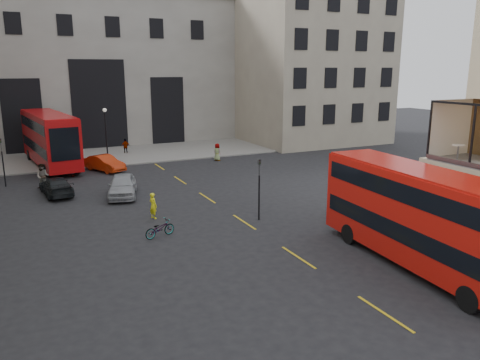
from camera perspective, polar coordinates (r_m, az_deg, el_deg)
name	(u,v)px	position (r m, az deg, el deg)	size (l,w,h in m)	color
ground	(423,303)	(20.52, 21.43, -13.73)	(140.00, 140.00, 0.00)	black
gateway	(90,65)	(60.69, -17.86, 13.18)	(35.00, 10.60, 18.00)	#9A9790
building_right	(302,57)	(62.11, 7.53, 14.62)	(16.60, 18.60, 20.00)	#A19882
pavement_far	(101,156)	(51.46, -16.58, 2.86)	(40.00, 12.00, 0.12)	slate
traffic_light_near	(259,182)	(28.09, 2.36, -0.18)	(0.16, 0.20, 3.80)	black
traffic_light_far	(2,156)	(40.61, -27.00, 2.61)	(0.16, 0.20, 3.80)	black
street_lamp_b	(107,139)	(47.19, -15.96, 4.86)	(0.36, 0.36, 5.33)	black
bus_near	(421,214)	(22.94, 21.23, -3.85)	(3.35, 11.70, 4.61)	#B0130C
bus_far	(49,137)	(47.24, -22.21, 4.89)	(4.32, 12.77, 5.00)	#AB0B0D
car_a	(122,185)	(34.80, -14.14, -0.65)	(1.90, 4.72, 1.61)	#999CA1
car_b	(105,163)	(43.82, -16.17, 1.98)	(1.51, 4.34, 1.43)	#B3290B
car_c	(56,186)	(36.66, -21.48, -0.72)	(1.84, 4.52, 1.31)	black
bicycle	(160,229)	(26.18, -9.76, -5.85)	(0.64, 1.82, 0.96)	gray
cyclist	(153,206)	(29.30, -10.55, -3.09)	(0.59, 0.39, 1.63)	yellow
pedestrian_a	(43,176)	(38.97, -22.92, 0.43)	(0.94, 0.73, 1.93)	gray
pedestrian_b	(73,166)	(42.35, -19.71, 1.60)	(1.18, 0.68, 1.82)	gray
pedestrian_c	(126,147)	(51.89, -13.77, 3.98)	(0.97, 0.40, 1.66)	gray
pedestrian_d	(217,152)	(46.85, -2.80, 3.42)	(0.85, 0.55, 1.74)	gray
cafe_table_far	(458,150)	(25.72, 25.06, 3.36)	(0.61, 0.61, 0.76)	beige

